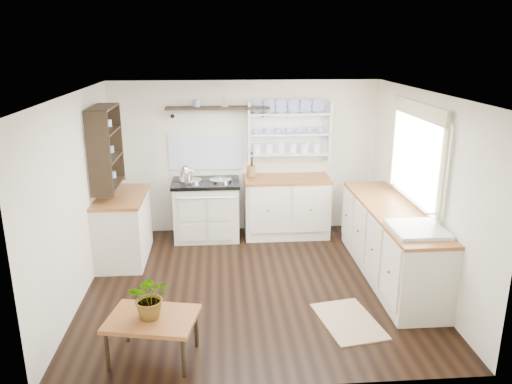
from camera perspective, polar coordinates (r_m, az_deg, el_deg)
floor at (r=6.19m, az=-0.17°, el=-10.48°), size 4.00×3.80×0.01m
wall_back at (r=7.58m, az=-1.24°, el=3.97°), size 4.00×0.02×2.30m
wall_right at (r=6.22m, az=18.52°, el=0.18°), size 0.02×3.80×2.30m
wall_left at (r=5.96m, az=-19.75°, el=-0.68°), size 0.02×3.80×2.30m
ceiling at (r=5.52m, az=-0.19°, el=11.22°), size 4.00×3.80×0.01m
window at (r=6.24m, az=17.92°, el=4.21°), size 0.08×1.55×1.22m
aga_cooker at (r=7.45m, az=-5.67°, el=-1.97°), size 0.98×0.68×0.91m
back_cabinets at (r=7.54m, az=3.48°, el=-1.58°), size 1.27×0.63×0.90m
right_cabinets at (r=6.42m, az=15.13°, el=-5.53°), size 0.62×2.43×0.90m
belfast_sink at (r=5.65m, az=17.86°, el=-5.18°), size 0.55×0.60×0.45m
left_cabinets at (r=6.93m, az=-14.93°, el=-3.82°), size 0.62×1.13×0.90m
plate_rack at (r=7.53m, az=3.73°, el=7.00°), size 1.20×0.22×0.90m
high_shelf at (r=7.32m, az=-4.40°, el=9.49°), size 1.50×0.29×0.16m
left_shelving at (r=6.67m, az=-16.82°, el=4.97°), size 0.28×0.80×1.05m
kettle at (r=7.18m, az=-8.05°, el=2.15°), size 0.18×0.18×0.22m
utensil_crock at (r=7.41m, az=-0.55°, el=2.36°), size 0.13×0.13×0.15m
center_table at (r=4.81m, az=-11.77°, el=-14.28°), size 0.89×0.72×0.43m
potted_plant at (r=4.68m, az=-11.96°, el=-11.59°), size 0.39×0.34×0.42m
floor_rug at (r=5.53m, az=10.53°, el=-14.30°), size 0.69×0.93×0.02m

